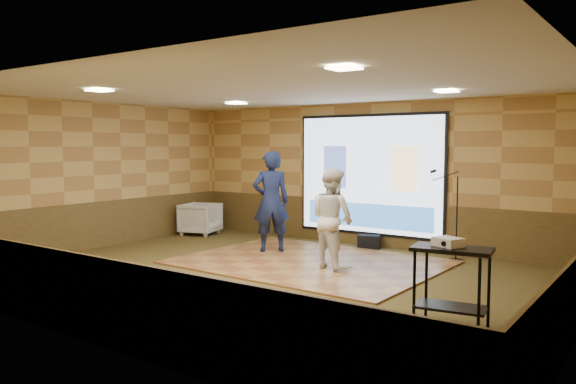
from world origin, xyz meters
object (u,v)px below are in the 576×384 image
Objects in this scene: player_left at (271,201)px; mic_stand at (453,234)px; dance_floor at (310,262)px; projector at (448,242)px; player_right at (332,218)px; duffel_bag at (369,242)px; projector_screen at (369,176)px; banquet_chair at (201,219)px; av_table at (452,272)px.

mic_stand is (3.17, 1.37, -0.52)m from player_left.
projector reaches higher than dance_floor.
player_right reaches higher than mic_stand.
player_right reaches higher than duffel_bag.
banquet_chair is at bearing -166.87° from projector_screen.
projector is at bearing -52.70° from projector_screen.
player_left is 2.39× the size of banquet_chair.
player_right reaches higher than banquet_chair.
dance_floor is 4.76× the size of av_table.
projector_screen is 2.50m from player_right.
av_table is at bearing 163.94° from player_right.
banquet_chair is (-3.88, 1.22, 0.36)m from dance_floor.
banquet_chair is at bearing 171.58° from mic_stand.
projector is at bearing 106.78° from player_left.
mic_stand is (2.02, 1.74, 0.48)m from dance_floor.
player_left is at bearing 173.94° from projector.
banquet_chair is (-7.17, 3.25, -0.28)m from av_table.
banquet_chair reaches higher than dance_floor.
dance_floor is at bearing 117.32° from player_left.
projector is (3.23, -2.00, 0.97)m from dance_floor.
av_table is 5.02m from duffel_bag.
av_table is 7.87m from banquet_chair.
banquet_chair is at bearing 178.06° from projector.
dance_floor is 4.08m from banquet_chair.
duffel_bag is at bearing -96.46° from banquet_chair.
banquet_chair is (-2.73, 0.84, -0.64)m from player_left.
duffel_bag is at bearing 83.48° from dance_floor.
dance_floor is 1.91m from duffel_bag.
projector reaches higher than duffel_bag.
projector_screen reaches higher than player_right.
player_left is 6.51× the size of projector.
player_right is 1.81× the size of av_table.
mic_stand is at bearing -4.90° from duffel_bag.
projector_screen reaches higher than banquet_chair.
projector_screen is at bearing 149.74° from projector.
projector_screen is 5.33m from av_table.
projector_screen is 1.95× the size of player_right.
player_left is 2.93m from banquet_chair.
player_left reaches higher than mic_stand.
duffel_bag is at bearing 127.98° from av_table.
projector is at bearing 163.83° from player_right.
banquet_chair is 4.16m from duffel_bag.
av_table is at bearing -84.96° from mic_stand.
projector is (2.62, -1.77, 0.11)m from player_right.
dance_floor is (-0.07, -2.14, -1.46)m from projector_screen.
projector_screen is 4.02× the size of banquet_chair.
projector_screen is 4.20m from banquet_chair.
dance_floor is at bearing -91.96° from projector_screen.
projector is 0.68× the size of duffel_bag.
projector_screen is at bearing 155.01° from mic_stand.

